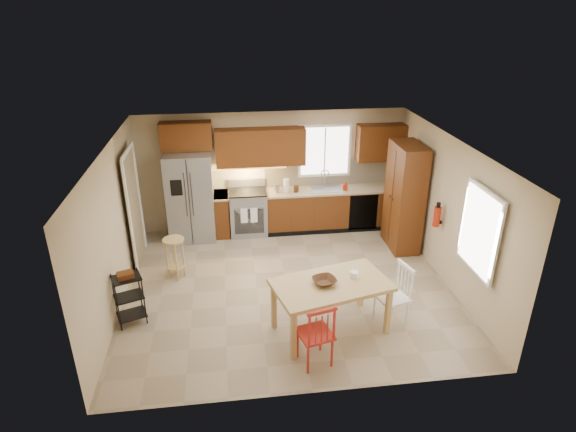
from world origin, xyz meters
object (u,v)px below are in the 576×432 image
Objects in this scene: pantry at (404,197)px; bar_stool at (175,258)px; range_stove at (248,213)px; fire_extinguisher at (437,217)px; refrigerator at (191,196)px; chair_red at (315,332)px; table_jar at (354,276)px; table_bowl at (324,284)px; soap_bottle at (345,186)px; dining_table at (330,307)px; chair_white at (392,296)px; utility_cart at (129,299)px.

pantry is 2.76× the size of bar_stool.
range_stove is 2.56× the size of fire_extinguisher.
chair_red is (1.82, -4.05, -0.42)m from refrigerator.
table_bowl is at bearing -167.47° from table_jar.
soap_bottle is at bearing 120.53° from fire_extinguisher.
fire_extinguisher reaches higher than chair_red.
range_stove is 0.56× the size of dining_table.
chair_white reaches higher than range_stove.
table_bowl is at bearing -22.98° from bar_stool.
chair_red is 6.50× the size of table_jar.
bar_stool is at bearing 141.34° from table_bowl.
chair_red is (-1.36, -4.03, -0.51)m from soap_bottle.
refrigerator reaches higher than utility_cart.
chair_red is 1.00× the size of chair_white.
fire_extinguisher reaches higher than chair_white.
chair_red reaches higher than utility_cart.
refrigerator reaches higher than range_stove.
refrigerator is at bearing 108.06° from dining_table.
chair_red is at bearing -45.30° from utility_cart.
bar_stool is (-0.23, -1.57, -0.53)m from refrigerator.
pantry reaches higher than utility_cart.
range_stove is 3.60m from table_bowl.
soap_bottle is 4.90m from utility_cart.
soap_bottle is at bearing 14.93° from utility_cart.
table_bowl is (-1.05, -0.05, 0.33)m from chair_white.
refrigerator is 3.18m from soap_bottle.
dining_table reaches higher than bar_stool.
table_jar is (-0.65, -3.27, -0.15)m from soap_bottle.
dining_table is (-1.01, -3.38, -0.59)m from soap_bottle.
pantry reaches higher than table_bowl.
fire_extinguisher is (3.18, -2.04, 0.64)m from range_stove.
refrigerator is 1.87× the size of chair_white.
refrigerator is 1.98× the size of range_stove.
fire_extinguisher is at bearing 18.95° from dining_table.
utility_cart is at bearing -124.06° from range_stove.
chair_red is at bearing -140.44° from fire_extinguisher.
pantry reaches higher than dining_table.
table_jar is at bearing -52.52° from refrigerator.
fire_extinguisher is at bearing -59.47° from soap_bottle.
soap_bottle is 1.31m from pantry.
fire_extinguisher reaches higher than soap_bottle.
table_jar is at bearing -16.43° from bar_stool.
refrigerator is 4.16m from table_jar.
refrigerator is 5.44× the size of table_bowl.
chair_white is at bearing 2.72° from table_bowl.
chair_white is at bearing -11.43° from dining_table.
utility_cart is (-0.80, -2.82, -0.49)m from refrigerator.
table_bowl is 0.40× the size of utility_cart.
fire_extinguisher is at bearing 36.29° from table_jar.
dining_table is 0.74m from chair_red.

